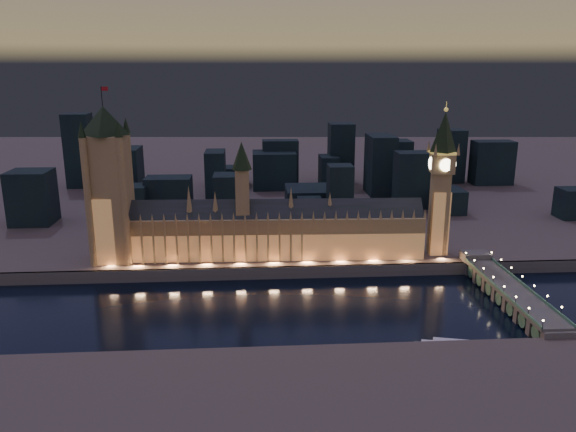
{
  "coord_description": "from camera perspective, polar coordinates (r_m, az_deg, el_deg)",
  "views": [
    {
      "loc": [
        -18.13,
        -298.3,
        134.29
      ],
      "look_at": [
        5.0,
        55.0,
        38.0
      ],
      "focal_mm": 35.0,
      "sensor_mm": 36.0,
      "label": 1
    }
  ],
  "objects": [
    {
      "name": "city_backdrop",
      "position": [
        556.37,
        1.1,
        4.38
      ],
      "size": [
        477.48,
        215.63,
        76.75
      ],
      "color": "black",
      "rests_on": "north_bank"
    },
    {
      "name": "westminster_bridge",
      "position": [
        353.68,
        21.34,
        -7.16
      ],
      "size": [
        18.19,
        113.0,
        15.9
      ],
      "color": "brown",
      "rests_on": "ground"
    },
    {
      "name": "victoria_tower",
      "position": [
        378.37,
        -17.77,
        3.76
      ],
      "size": [
        31.68,
        31.68,
        112.91
      ],
      "color": "#977952",
      "rests_on": "north_bank"
    },
    {
      "name": "ground_plane",
      "position": [
        327.64,
        -0.25,
        -8.98
      ],
      "size": [
        2000.0,
        2000.0,
        0.0
      ],
      "primitive_type": "plane",
      "color": "black",
      "rests_on": "ground"
    },
    {
      "name": "embankment_wall",
      "position": [
        363.91,
        -0.64,
        -5.77
      ],
      "size": [
        2000.0,
        2.5,
        8.0
      ],
      "primitive_type": "cube",
      "color": "brown",
      "rests_on": "ground"
    },
    {
      "name": "palace_of_westminster",
      "position": [
        376.08,
        -1.66,
        -1.47
      ],
      "size": [
        202.0,
        26.02,
        78.0
      ],
      "color": "#977952",
      "rests_on": "north_bank"
    },
    {
      "name": "river_boat",
      "position": [
        291.02,
        16.5,
        -12.6
      ],
      "size": [
        38.03,
        17.13,
        4.5
      ],
      "color": "brown",
      "rests_on": "ground"
    },
    {
      "name": "elizabeth_tower",
      "position": [
        387.88,
        15.34,
        4.4
      ],
      "size": [
        18.0,
        18.0,
        102.69
      ],
      "color": "#977952",
      "rests_on": "north_bank"
    },
    {
      "name": "north_bank",
      "position": [
        828.81,
        -2.46,
        6.16
      ],
      "size": [
        2000.0,
        960.0,
        8.0
      ],
      "primitive_type": "cube",
      "color": "#524841",
      "rests_on": "ground"
    }
  ]
}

